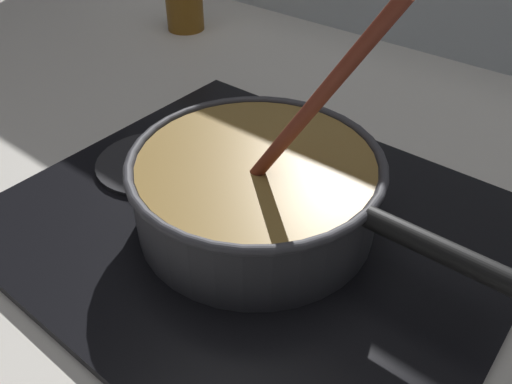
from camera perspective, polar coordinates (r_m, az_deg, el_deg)
ground at (r=0.52m, az=-9.37°, el=-18.23°), size 2.40×1.60×0.04m
hob_plate at (r=0.60m, az=0.00°, el=-3.56°), size 0.56×0.48×0.01m
burner_ring at (r=0.60m, az=0.00°, el=-2.85°), size 0.21×0.21×0.01m
spare_burner at (r=0.70m, az=-11.56°, el=3.22°), size 0.14×0.14×0.01m
cooking_pan at (r=0.57m, az=0.11°, el=0.37°), size 0.42×0.28×0.28m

